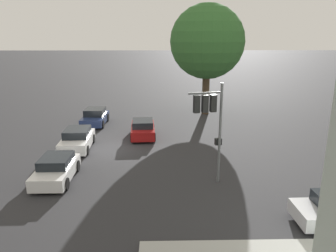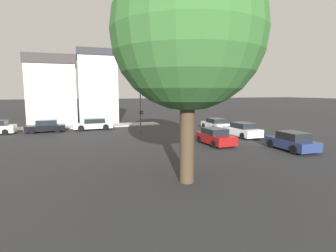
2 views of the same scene
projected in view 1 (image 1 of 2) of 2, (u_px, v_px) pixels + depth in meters
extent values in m
plane|color=#28282B|center=(108.00, 149.00, 23.38)|extent=(300.00, 300.00, 0.00)
cylinder|color=#423323|center=(206.00, 92.00, 33.10)|extent=(0.72, 0.72, 4.48)
sphere|color=#33662D|center=(207.00, 42.00, 31.76)|extent=(7.25, 7.25, 7.25)
cylinder|color=#515456|center=(220.00, 134.00, 17.40)|extent=(0.14, 0.14, 5.50)
cylinder|color=#515456|center=(205.00, 93.00, 16.58)|extent=(0.49, 1.77, 0.10)
cube|color=black|center=(213.00, 103.00, 16.84)|extent=(0.36, 0.36, 0.90)
sphere|color=red|center=(212.00, 97.00, 16.93)|extent=(0.20, 0.20, 0.20)
sphere|color=#99660F|center=(212.00, 102.00, 17.01)|extent=(0.20, 0.20, 0.20)
sphere|color=#0F511E|center=(212.00, 108.00, 17.09)|extent=(0.20, 0.20, 0.20)
cube|color=black|center=(205.00, 104.00, 16.73)|extent=(0.36, 0.36, 0.90)
sphere|color=#590F0F|center=(204.00, 97.00, 16.83)|extent=(0.20, 0.20, 0.20)
sphere|color=#99660F|center=(204.00, 103.00, 16.91)|extent=(0.20, 0.20, 0.20)
sphere|color=#0F511E|center=(204.00, 109.00, 16.99)|extent=(0.20, 0.20, 0.20)
cube|color=black|center=(197.00, 104.00, 16.63)|extent=(0.36, 0.36, 0.90)
sphere|color=red|center=(196.00, 98.00, 16.72)|extent=(0.20, 0.20, 0.20)
sphere|color=#99660F|center=(195.00, 103.00, 16.80)|extent=(0.20, 0.20, 0.20)
sphere|color=#0F511E|center=(195.00, 109.00, 16.88)|extent=(0.20, 0.20, 0.20)
cube|color=black|center=(218.00, 142.00, 17.70)|extent=(0.29, 0.39, 0.35)
sphere|color=orange|center=(217.00, 141.00, 17.83)|extent=(0.18, 0.18, 0.18)
cube|color=silver|center=(77.00, 141.00, 23.23)|extent=(4.23, 2.03, 0.73)
cube|color=black|center=(77.00, 132.00, 23.22)|extent=(2.22, 1.73, 0.53)
cylinder|color=black|center=(87.00, 150.00, 22.10)|extent=(0.65, 0.24, 0.64)
cylinder|color=black|center=(60.00, 151.00, 22.00)|extent=(0.65, 0.24, 0.64)
cylinder|color=black|center=(93.00, 139.00, 24.59)|extent=(0.65, 0.24, 0.64)
cylinder|color=black|center=(69.00, 139.00, 24.48)|extent=(0.65, 0.24, 0.64)
cube|color=maroon|center=(143.00, 130.00, 25.93)|extent=(3.92, 2.00, 0.72)
cube|color=black|center=(143.00, 123.00, 25.61)|extent=(2.07, 1.69, 0.51)
cylinder|color=black|center=(133.00, 129.00, 27.06)|extent=(0.66, 0.25, 0.65)
cylinder|color=black|center=(153.00, 129.00, 27.19)|extent=(0.66, 0.25, 0.65)
cylinder|color=black|center=(132.00, 138.00, 24.78)|extent=(0.66, 0.25, 0.65)
cylinder|color=black|center=(154.00, 137.00, 24.91)|extent=(0.66, 0.25, 0.65)
cube|color=silver|center=(56.00, 171.00, 18.19)|extent=(3.94, 1.82, 0.67)
cube|color=black|center=(56.00, 161.00, 18.18)|extent=(2.05, 1.60, 0.50)
cylinder|color=black|center=(66.00, 184.00, 17.09)|extent=(0.66, 0.22, 0.66)
cylinder|color=black|center=(33.00, 184.00, 17.04)|extent=(0.66, 0.22, 0.66)
cylinder|color=black|center=(77.00, 166.00, 19.44)|extent=(0.66, 0.22, 0.66)
cylinder|color=black|center=(48.00, 166.00, 19.39)|extent=(0.66, 0.22, 0.66)
cube|color=navy|center=(95.00, 119.00, 29.49)|extent=(3.98, 1.98, 0.68)
cube|color=black|center=(95.00, 112.00, 29.48)|extent=(2.08, 1.71, 0.58)
cylinder|color=black|center=(102.00, 124.00, 28.37)|extent=(0.70, 0.24, 0.69)
cylinder|color=black|center=(82.00, 124.00, 28.37)|extent=(0.70, 0.24, 0.69)
cylinder|color=black|center=(107.00, 117.00, 30.72)|extent=(0.70, 0.24, 0.69)
cylinder|color=black|center=(88.00, 117.00, 30.72)|extent=(0.70, 0.24, 0.69)
cylinder|color=black|center=(306.00, 207.00, 14.75)|extent=(0.24, 0.70, 0.70)
cylinder|color=black|center=(326.00, 229.00, 13.09)|extent=(0.24, 0.70, 0.70)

